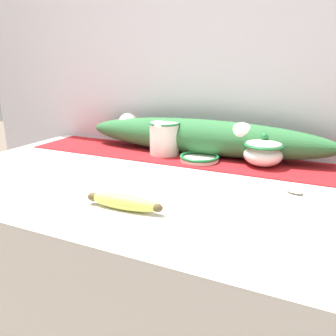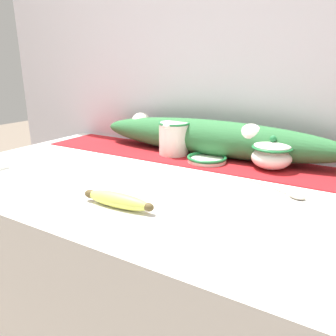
# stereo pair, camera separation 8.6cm
# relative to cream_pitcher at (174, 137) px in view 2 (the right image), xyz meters

# --- Properties ---
(countertop) EXTENTS (1.37, 0.75, 0.87)m
(countertop) POSITION_rel_cream_pitcher_xyz_m (0.12, -0.25, -0.50)
(countertop) COLOR silver
(countertop) RESTS_ON ground_plane
(back_wall) EXTENTS (2.17, 0.04, 2.40)m
(back_wall) POSITION_rel_cream_pitcher_xyz_m (0.12, 0.15, 0.26)
(back_wall) COLOR silver
(back_wall) RESTS_ON ground_plane
(table_runner) EXTENTS (1.26, 0.23, 0.00)m
(table_runner) POSITION_rel_cream_pitcher_xyz_m (0.12, -0.00, -0.06)
(table_runner) COLOR #A8191E
(table_runner) RESTS_ON countertop
(cream_pitcher) EXTENTS (0.11, 0.13, 0.12)m
(cream_pitcher) POSITION_rel_cream_pitcher_xyz_m (0.00, 0.00, 0.00)
(cream_pitcher) COLOR white
(cream_pitcher) RESTS_ON countertop
(sugar_bowl) EXTENTS (0.12, 0.12, 0.10)m
(sugar_bowl) POSITION_rel_cream_pitcher_xyz_m (0.34, -0.00, -0.02)
(sugar_bowl) COLOR white
(sugar_bowl) RESTS_ON countertop
(small_dish) EXTENTS (0.13, 0.13, 0.02)m
(small_dish) POSITION_rel_cream_pitcher_xyz_m (0.14, -0.03, -0.05)
(small_dish) COLOR white
(small_dish) RESTS_ON countertop
(banana) EXTENTS (0.19, 0.04, 0.04)m
(banana) POSITION_rel_cream_pitcher_xyz_m (0.12, -0.46, -0.05)
(banana) COLOR #CCD156
(banana) RESTS_ON countertop
(spoon) EXTENTS (0.17, 0.10, 0.01)m
(spoon) POSITION_rel_cream_pitcher_xyz_m (0.45, -0.20, -0.06)
(spoon) COLOR #A89E89
(spoon) RESTS_ON countertop
(poinsettia_garland) EXTENTS (0.90, 0.14, 0.13)m
(poinsettia_garland) POSITION_rel_cream_pitcher_xyz_m (0.11, 0.05, 0.00)
(poinsettia_garland) COLOR #2D6B38
(poinsettia_garland) RESTS_ON countertop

